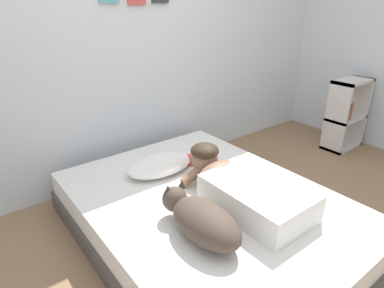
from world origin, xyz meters
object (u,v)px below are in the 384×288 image
(cell_phone, at_px, (190,220))
(bookshelf, at_px, (346,114))
(bed, at_px, (207,217))
(coffee_cup, at_px, (193,160))
(dog, at_px, (201,219))
(pillow, at_px, (160,165))
(person_lying, at_px, (241,186))

(cell_phone, xyz_separation_m, bookshelf, (2.37, 0.37, 0.06))
(bed, xyz_separation_m, cell_phone, (-0.24, -0.13, 0.16))
(coffee_cup, relative_size, bookshelf, 0.17)
(bed, distance_m, bookshelf, 2.15)
(dog, height_order, bookshelf, bookshelf)
(dog, height_order, cell_phone, dog)
(pillow, xyz_separation_m, coffee_cup, (0.27, -0.06, -0.02))
(person_lying, xyz_separation_m, cell_phone, (-0.38, 0.03, -0.10))
(coffee_cup, bearing_deg, bookshelf, -5.66)
(person_lying, bearing_deg, dog, -165.05)
(bed, xyz_separation_m, dog, (-0.27, -0.27, 0.26))
(person_lying, distance_m, coffee_cup, 0.60)
(coffee_cup, xyz_separation_m, bookshelf, (1.92, -0.19, 0.03))
(cell_phone, bearing_deg, bed, 28.37)
(person_lying, bearing_deg, pillow, 107.18)
(dog, bearing_deg, coffee_cup, 55.36)
(bed, distance_m, pillow, 0.54)
(coffee_cup, xyz_separation_m, cell_phone, (-0.45, -0.56, -0.03))
(coffee_cup, bearing_deg, cell_phone, -128.87)
(dog, bearing_deg, person_lying, 14.95)
(pillow, relative_size, cell_phone, 3.71)
(bed, relative_size, dog, 3.45)
(dog, bearing_deg, bed, 44.49)
(cell_phone, bearing_deg, pillow, 73.41)
(dog, relative_size, coffee_cup, 4.60)
(pillow, bearing_deg, cell_phone, -106.59)
(coffee_cup, bearing_deg, pillow, 168.14)
(person_lying, xyz_separation_m, bookshelf, (1.99, 0.40, -0.04))
(pillow, bearing_deg, coffee_cup, -11.86)
(bookshelf, bearing_deg, dog, -168.05)
(bookshelf, bearing_deg, person_lying, -168.68)
(person_lying, bearing_deg, coffee_cup, 83.24)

